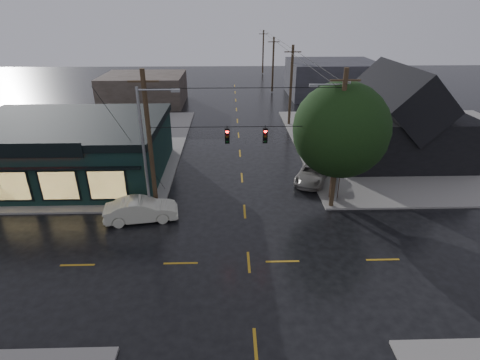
{
  "coord_description": "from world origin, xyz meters",
  "views": [
    {
      "loc": [
        -1.03,
        -17.92,
        13.68
      ],
      "look_at": [
        -0.39,
        4.15,
        3.42
      ],
      "focal_mm": 28.0,
      "sensor_mm": 36.0,
      "label": 1
    }
  ],
  "objects_px": {
    "suv_silver": "(312,174)",
    "utility_pole_nw": "(157,209)",
    "utility_pole_ne": "(331,207)",
    "corner_tree": "(341,130)",
    "sedan_cream": "(141,210)"
  },
  "relations": [
    {
      "from": "suv_silver",
      "to": "utility_pole_nw",
      "type": "bearing_deg",
      "value": -137.01
    },
    {
      "from": "utility_pole_ne",
      "to": "corner_tree",
      "type": "bearing_deg",
      "value": 69.4
    },
    {
      "from": "utility_pole_nw",
      "to": "sedan_cream",
      "type": "distance_m",
      "value": 1.87
    },
    {
      "from": "utility_pole_ne",
      "to": "sedan_cream",
      "type": "bearing_deg",
      "value": -173.78
    },
    {
      "from": "sedan_cream",
      "to": "utility_pole_ne",
      "type": "bearing_deg",
      "value": -93.14
    },
    {
      "from": "corner_tree",
      "to": "utility_pole_ne",
      "type": "relative_size",
      "value": 0.88
    },
    {
      "from": "corner_tree",
      "to": "utility_pole_nw",
      "type": "xyz_separation_m",
      "value": [
        -13.5,
        -1.33,
        -5.58
      ]
    },
    {
      "from": "corner_tree",
      "to": "utility_pole_ne",
      "type": "distance_m",
      "value": 5.76
    },
    {
      "from": "sedan_cream",
      "to": "suv_silver",
      "type": "relative_size",
      "value": 0.99
    },
    {
      "from": "utility_pole_ne",
      "to": "utility_pole_nw",
      "type": "bearing_deg",
      "value": 180.0
    },
    {
      "from": "corner_tree",
      "to": "sedan_cream",
      "type": "distance_m",
      "value": 15.29
    },
    {
      "from": "sedan_cream",
      "to": "suv_silver",
      "type": "xyz_separation_m",
      "value": [
        13.26,
        6.09,
        -0.12
      ]
    },
    {
      "from": "corner_tree",
      "to": "utility_pole_nw",
      "type": "bearing_deg",
      "value": -174.37
    },
    {
      "from": "utility_pole_nw",
      "to": "sedan_cream",
      "type": "relative_size",
      "value": 2.03
    },
    {
      "from": "utility_pole_nw",
      "to": "corner_tree",
      "type": "bearing_deg",
      "value": 5.63
    }
  ]
}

